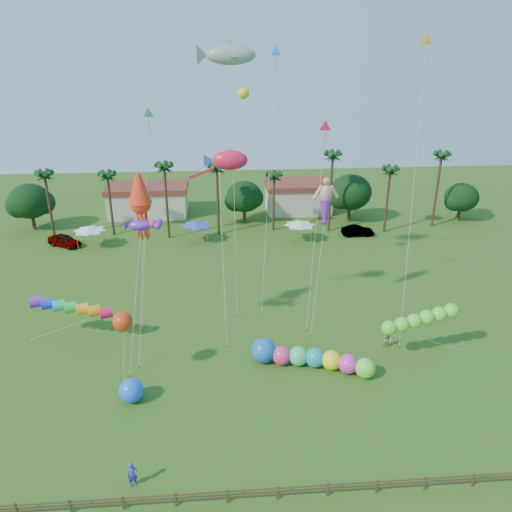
{
  "coord_description": "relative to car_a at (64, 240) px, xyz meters",
  "views": [
    {
      "loc": [
        -2.98,
        -27.58,
        24.84
      ],
      "look_at": [
        0.0,
        10.0,
        9.0
      ],
      "focal_mm": 35.0,
      "sensor_mm": 36.0,
      "label": 1
    }
  ],
  "objects": [
    {
      "name": "caterpillar_inflatable",
      "position": [
        27.82,
        -29.8,
        0.08
      ],
      "size": [
        10.17,
        5.01,
        2.12
      ],
      "rotation": [
        0.0,
        0.0,
        -0.33
      ],
      "color": "#E23B6F",
      "rests_on": "ground"
    },
    {
      "name": "delta_kite_red",
      "position": [
        30.41,
        -20.03,
        17.19
      ],
      "size": [
        2.37,
        4.39,
        18.91
      ],
      "color": "#EB1A47",
      "rests_on": "ground"
    },
    {
      "name": "shark_kite",
      "position": [
        22.36,
        -15.12,
        23.33
      ],
      "size": [
        6.51,
        8.13,
        25.25
      ],
      "color": "#8E969B",
      "rests_on": "ground"
    },
    {
      "name": "delta_kite_green",
      "position": [
        14.93,
        -19.19,
        18.25
      ],
      "size": [
        2.33,
        4.16,
        20.05
      ],
      "color": "#33DB7C",
      "rests_on": "ground"
    },
    {
      "name": "fence",
      "position": [
        23.75,
        -42.84,
        -0.2
      ],
      "size": [
        36.12,
        0.12,
        1.0
      ],
      "color": "brown",
      "rests_on": "ground"
    },
    {
      "name": "delta_kite_yellow",
      "position": [
        37.28,
        -23.59,
        23.84
      ],
      "size": [
        1.38,
        4.34,
        25.86
      ],
      "color": "orange",
      "rests_on": "ground"
    },
    {
      "name": "merman_kite",
      "position": [
        30.8,
        -20.16,
        10.3
      ],
      "size": [
        3.02,
        6.01,
        13.38
      ],
      "color": "tan",
      "rests_on": "ground"
    },
    {
      "name": "lobster_kite",
      "position": [
        14.41,
        -25.57,
        10.66
      ],
      "size": [
        3.54,
        5.86,
        12.1
      ],
      "color": "purple",
      "rests_on": "ground"
    },
    {
      "name": "green_worm",
      "position": [
        34.68,
        -29.42,
        2.38
      ],
      "size": [
        10.97,
        1.61,
        3.95
      ],
      "color": "#63E733",
      "rests_on": "ground"
    },
    {
      "name": "ground",
      "position": [
        23.75,
        -36.84,
        -0.81
      ],
      "size": [
        160.0,
        160.0,
        0.0
      ],
      "primitive_type": "plane",
      "color": "#285116",
      "rests_on": "ground"
    },
    {
      "name": "spectator_b",
      "position": [
        35.39,
        -27.52,
        -0.03
      ],
      "size": [
        0.95,
        0.89,
        1.56
      ],
      "primitive_type": "imported",
      "rotation": [
        0.0,
        0.0,
        -0.54
      ],
      "color": "gray",
      "rests_on": "ground"
    },
    {
      "name": "fish_kite",
      "position": [
        21.9,
        -21.8,
        15.05
      ],
      "size": [
        4.75,
        5.63,
        16.83
      ],
      "color": "#F11A40",
      "rests_on": "ground"
    },
    {
      "name": "tree_line",
      "position": [
        27.31,
        7.15,
        3.46
      ],
      "size": [
        69.46,
        8.91,
        11.0
      ],
      "color": "#3A2819",
      "rests_on": "ground"
    },
    {
      "name": "spectator_a",
      "position": [
        15.07,
        -41.16,
        0.06
      ],
      "size": [
        0.74,
        0.6,
        1.74
      ],
      "primitive_type": "imported",
      "rotation": [
        0.0,
        0.0,
        0.34
      ],
      "color": "#4637C2",
      "rests_on": "ground"
    },
    {
      "name": "orange_ball_kite",
      "position": [
        13.27,
        -30.77,
        4.78
      ],
      "size": [
        1.55,
        1.89,
        6.36
      ],
      "color": "red",
      "rests_on": "ground"
    },
    {
      "name": "delta_kite_blue",
      "position": [
        26.37,
        -15.89,
        23.09
      ],
      "size": [
        2.26,
        5.43,
        25.03
      ],
      "color": "blue",
      "rests_on": "ground"
    },
    {
      "name": "squid_kite",
      "position": [
        14.46,
        -24.59,
        12.16
      ],
      "size": [
        2.42,
        5.54,
        15.67
      ],
      "color": "#FF3514",
      "rests_on": "ground"
    },
    {
      "name": "tent_row",
      "position": [
        17.75,
        -0.51,
        1.94
      ],
      "size": [
        31.0,
        4.0,
        0.6
      ],
      "color": "white",
      "rests_on": "ground"
    },
    {
      "name": "car_a",
      "position": [
        0.0,
        0.0,
        0.0
      ],
      "size": [
        5.09,
        4.05,
        1.62
      ],
      "primitive_type": "imported",
      "rotation": [
        0.0,
        0.0,
        1.05
      ],
      "color": "#4C4C54",
      "rests_on": "ground"
    },
    {
      "name": "rainbow_tube",
      "position": [
        8.68,
        -24.72,
        2.26
      ],
      "size": [
        9.5,
        2.38,
        3.59
      ],
      "color": "#F11A4C",
      "rests_on": "ground"
    },
    {
      "name": "blue_ball",
      "position": [
        13.81,
        -33.08,
        0.12
      ],
      "size": [
        1.86,
        1.86,
        1.86
      ],
      "primitive_type": "sphere",
      "color": "#1C67FC",
      "rests_on": "ground"
    },
    {
      "name": "car_b",
      "position": [
        40.41,
        0.79,
        -0.08
      ],
      "size": [
        4.46,
        1.56,
        1.47
      ],
      "primitive_type": "imported",
      "rotation": [
        0.0,
        0.0,
        1.57
      ],
      "color": "#4C4C54",
      "rests_on": "ground"
    },
    {
      "name": "buildings_row",
      "position": [
        20.66,
        13.16,
        1.19
      ],
      "size": [
        35.0,
        7.0,
        4.0
      ],
      "color": "beige",
      "rests_on": "ground"
    }
  ]
}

